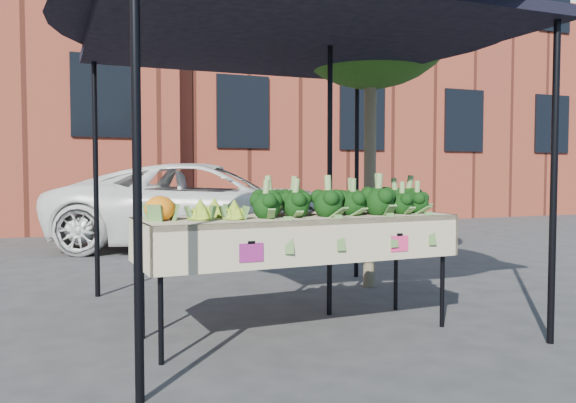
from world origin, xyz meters
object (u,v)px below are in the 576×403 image
object	(u,v)px
canopy	(288,156)
vehicle	(208,95)
table	(298,274)
street_tree	(370,113)

from	to	relation	value
canopy	vehicle	distance (m)	4.81
table	street_tree	xyz separation A→B (m)	(1.42, 1.37, 1.41)
vehicle	street_tree	world-z (taller)	vehicle
vehicle	canopy	bearing A→B (deg)	-162.96
table	vehicle	bearing A→B (deg)	82.96
vehicle	table	bearing A→B (deg)	-163.74
canopy	vehicle	world-z (taller)	vehicle
table	canopy	world-z (taller)	canopy
street_tree	vehicle	bearing A→B (deg)	101.64
street_tree	canopy	bearing A→B (deg)	-146.03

